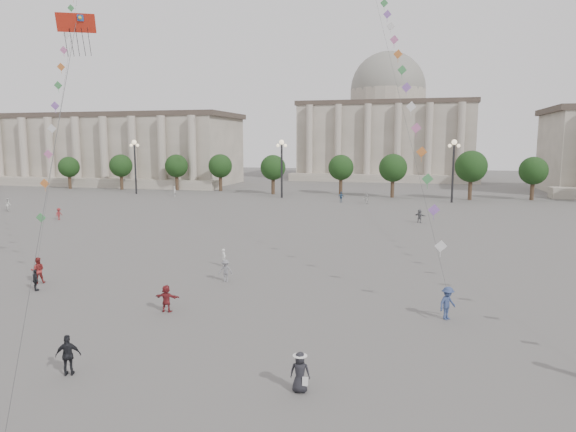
# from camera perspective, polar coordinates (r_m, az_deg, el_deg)

# --- Properties ---
(ground) EXTENTS (360.00, 360.00, 0.00)m
(ground) POSITION_cam_1_polar(r_m,az_deg,el_deg) (25.17, -9.38, -15.69)
(ground) COLOR #5B5856
(ground) RESTS_ON ground
(hall_west) EXTENTS (84.00, 26.22, 17.20)m
(hall_west) POSITION_cam_1_polar(r_m,az_deg,el_deg) (142.61, -22.15, 6.88)
(hall_west) COLOR gray
(hall_west) RESTS_ON ground
(hall_central) EXTENTS (48.30, 34.30, 35.50)m
(hall_central) POSITION_cam_1_polar(r_m,az_deg,el_deg) (150.59, 10.88, 9.58)
(hall_central) COLOR gray
(hall_central) RESTS_ON ground
(tree_row) EXTENTS (137.12, 5.12, 8.00)m
(tree_row) POSITION_cam_1_polar(r_m,az_deg,el_deg) (99.58, 8.91, 5.34)
(tree_row) COLOR #3C2E1E
(tree_row) RESTS_ON ground
(lamp_post_far_west) EXTENTS (2.00, 0.90, 10.65)m
(lamp_post_far_west) POSITION_cam_1_polar(r_m,az_deg,el_deg) (106.09, -16.65, 6.32)
(lamp_post_far_west) COLOR #262628
(lamp_post_far_west) RESTS_ON ground
(lamp_post_mid_west) EXTENTS (2.00, 0.90, 10.65)m
(lamp_post_mid_west) POSITION_cam_1_polar(r_m,az_deg,el_deg) (94.28, -0.71, 6.47)
(lamp_post_mid_west) COLOR #262628
(lamp_post_mid_west) RESTS_ON ground
(lamp_post_mid_east) EXTENTS (2.00, 0.90, 10.65)m
(lamp_post_mid_east) POSITION_cam_1_polar(r_m,az_deg,el_deg) (91.23, 17.92, 6.02)
(lamp_post_mid_east) COLOR #262628
(lamp_post_mid_east) RESTS_ON ground
(person_crowd_0) EXTENTS (1.16, 0.90, 1.83)m
(person_crowd_0) POSITION_cam_1_polar(r_m,az_deg,el_deg) (88.10, 5.91, 2.11)
(person_crowd_0) COLOR #345275
(person_crowd_0) RESTS_ON ground
(person_crowd_1) EXTENTS (1.18, 1.12, 1.91)m
(person_crowd_1) POSITION_cam_1_polar(r_m,az_deg,el_deg) (87.18, -28.66, 1.12)
(person_crowd_1) COLOR silver
(person_crowd_1) RESTS_ON ground
(person_crowd_2) EXTENTS (0.77, 1.11, 1.57)m
(person_crowd_2) POSITION_cam_1_polar(r_m,az_deg,el_deg) (74.24, -24.11, 0.21)
(person_crowd_2) COLOR maroon
(person_crowd_2) RESTS_ON ground
(person_crowd_4) EXTENTS (1.05, 1.60, 1.66)m
(person_crowd_4) POSITION_cam_1_polar(r_m,az_deg,el_deg) (86.78, 8.71, 1.91)
(person_crowd_4) COLOR beige
(person_crowd_4) RESTS_ON ground
(person_crowd_6) EXTENTS (1.12, 0.70, 1.65)m
(person_crowd_6) POSITION_cam_1_polar(r_m,az_deg,el_deg) (38.07, -6.95, -6.05)
(person_crowd_6) COLOR slate
(person_crowd_6) RESTS_ON ground
(person_crowd_10) EXTENTS (0.47, 0.70, 1.89)m
(person_crowd_10) POSITION_cam_1_polar(r_m,az_deg,el_deg) (100.19, -12.48, 2.71)
(person_crowd_10) COLOR beige
(person_crowd_10) RESTS_ON ground
(person_crowd_12) EXTENTS (1.58, 1.39, 1.73)m
(person_crowd_12) POSITION_cam_1_polar(r_m,az_deg,el_deg) (67.45, 14.42, 0.00)
(person_crowd_12) COLOR slate
(person_crowd_12) RESTS_ON ground
(person_crowd_13) EXTENTS (0.53, 0.63, 1.48)m
(person_crowd_13) POSITION_cam_1_polar(r_m,az_deg,el_deg) (42.73, -7.13, -4.60)
(person_crowd_13) COLOR silver
(person_crowd_13) RESTS_ON ground
(tourist_1) EXTENTS (0.92, 0.83, 1.50)m
(tourist_1) POSITION_cam_1_polar(r_m,az_deg,el_deg) (39.58, -26.25, -6.41)
(tourist_1) COLOR black
(tourist_1) RESTS_ON ground
(tourist_2) EXTENTS (1.56, 0.55, 1.66)m
(tourist_2) POSITION_cam_1_polar(r_m,az_deg,el_deg) (32.13, -13.36, -8.90)
(tourist_2) COLOR maroon
(tourist_2) RESTS_ON ground
(tourist_4) EXTENTS (1.16, 0.83, 1.83)m
(tourist_4) POSITION_cam_1_polar(r_m,az_deg,el_deg) (25.16, -23.23, -14.02)
(tourist_4) COLOR black
(tourist_4) RESTS_ON ground
(kite_flyer_0) EXTENTS (1.18, 1.14, 1.91)m
(kite_flyer_0) POSITION_cam_1_polar(r_m,az_deg,el_deg) (41.54, -26.04, -5.44)
(kite_flyer_0) COLOR maroon
(kite_flyer_0) RESTS_ON ground
(kite_flyer_1) EXTENTS (1.37, 1.42, 1.94)m
(kite_flyer_1) POSITION_cam_1_polar(r_m,az_deg,el_deg) (31.33, 17.31, -9.23)
(kite_flyer_1) COLOR navy
(kite_flyer_1) RESTS_ON ground
(hat_person) EXTENTS (0.87, 0.61, 1.69)m
(hat_person) POSITION_cam_1_polar(r_m,az_deg,el_deg) (21.85, 1.34, -16.88)
(hat_person) COLOR black
(hat_person) RESTS_ON ground
(dragon_kite) EXTENTS (5.45, 8.88, 24.14)m
(dragon_kite) POSITION_cam_1_polar(r_m,az_deg,el_deg) (34.25, -22.46, 17.87)
(dragon_kite) COLOR red
(dragon_kite) RESTS_ON ground
(kite_train_west) EXTENTS (22.75, 41.02, 65.06)m
(kite_train_west) POSITION_cam_1_polar(r_m,az_deg,el_deg) (67.15, -22.75, 20.95)
(kite_train_west) COLOR #3F3F3F
(kite_train_west) RESTS_ON ground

